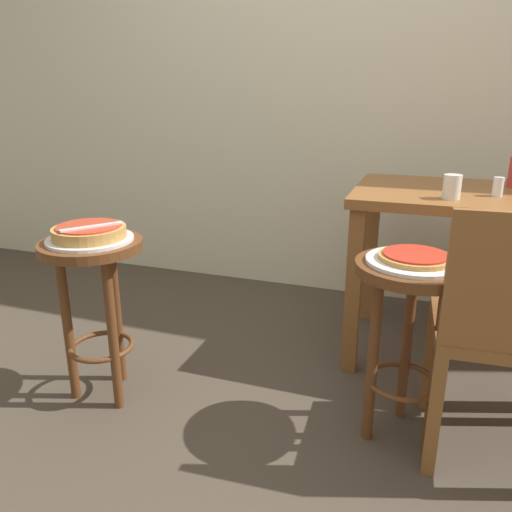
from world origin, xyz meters
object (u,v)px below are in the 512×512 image
(condiment_shaker, at_px, (498,187))
(serving_plate_middle, at_px, (415,261))
(stool_middle, at_px, (410,312))
(pizza_middle, at_px, (415,257))
(serving_plate_foreground, at_px, (90,239))
(pizza_server_knife, at_px, (92,227))
(cup_near_edge, at_px, (452,187))
(pizza_foreground, at_px, (89,232))
(wooden_chair, at_px, (505,330))
(stool_foreground, at_px, (95,284))
(dining_table, at_px, (472,222))

(condiment_shaker, bearing_deg, serving_plate_middle, -114.87)
(stool_middle, distance_m, pizza_middle, 0.19)
(serving_plate_foreground, distance_m, stool_middle, 1.13)
(pizza_server_knife, bearing_deg, serving_plate_middle, -45.08)
(serving_plate_middle, height_order, cup_near_edge, cup_near_edge)
(pizza_foreground, bearing_deg, wooden_chair, 3.67)
(pizza_server_knife, bearing_deg, stool_middle, -45.08)
(serving_plate_foreground, bearing_deg, cup_near_edge, 26.25)
(stool_foreground, bearing_deg, serving_plate_foreground, 0.00)
(stool_foreground, xyz_separation_m, condiment_shaker, (1.38, 0.71, 0.32))
(serving_plate_foreground, height_order, pizza_middle, pizza_middle)
(pizza_foreground, bearing_deg, dining_table, 30.91)
(pizza_middle, height_order, pizza_server_knife, pizza_server_knife)
(stool_middle, relative_size, pizza_server_knife, 2.87)
(stool_foreground, xyz_separation_m, wooden_chair, (1.39, 0.09, 0.00))
(serving_plate_middle, relative_size, pizza_middle, 1.33)
(pizza_foreground, height_order, wooden_chair, wooden_chair)
(pizza_middle, height_order, condiment_shaker, condiment_shaker)
(pizza_middle, bearing_deg, wooden_chair, -8.07)
(stool_middle, xyz_separation_m, wooden_chair, (0.28, -0.04, 0.00))
(serving_plate_middle, xyz_separation_m, pizza_server_knife, (-1.08, -0.15, 0.06))
(pizza_foreground, relative_size, pizza_server_knife, 1.17)
(pizza_middle, relative_size, wooden_chair, 0.27)
(serving_plate_middle, distance_m, condiment_shaker, 0.66)
(pizza_server_knife, bearing_deg, dining_table, -20.75)
(stool_foreground, distance_m, condiment_shaker, 1.59)
(serving_plate_middle, height_order, condiment_shaker, condiment_shaker)
(serving_plate_middle, relative_size, condiment_shaker, 4.08)
(pizza_foreground, bearing_deg, stool_foreground, 0.00)
(cup_near_edge, bearing_deg, dining_table, 61.52)
(condiment_shaker, height_order, pizza_server_knife, condiment_shaker)
(dining_table, xyz_separation_m, pizza_server_knife, (-1.28, -0.81, 0.07))
(serving_plate_foreground, height_order, pizza_server_knife, pizza_server_knife)
(condiment_shaker, xyz_separation_m, wooden_chair, (0.01, -0.62, -0.32))
(serving_plate_middle, relative_size, cup_near_edge, 3.28)
(serving_plate_middle, bearing_deg, stool_foreground, -173.41)
(cup_near_edge, bearing_deg, pizza_middle, -101.92)
(cup_near_edge, xyz_separation_m, pizza_server_knife, (-1.18, -0.62, -0.10))
(pizza_foreground, distance_m, serving_plate_middle, 1.12)
(stool_middle, distance_m, cup_near_edge, 0.58)
(pizza_middle, xyz_separation_m, pizza_server_knife, (-1.08, -0.15, 0.04))
(pizza_server_knife, bearing_deg, cup_near_edge, -25.29)
(stool_foreground, bearing_deg, dining_table, 30.91)
(cup_near_edge, distance_m, pizza_server_knife, 1.34)
(pizza_middle, bearing_deg, cup_near_edge, 78.08)
(pizza_foreground, distance_m, pizza_server_knife, 0.04)
(serving_plate_foreground, bearing_deg, stool_foreground, 0.00)
(stool_foreground, relative_size, serving_plate_foreground, 2.06)
(dining_table, relative_size, pizza_server_knife, 4.41)
(stool_middle, height_order, serving_plate_middle, serving_plate_middle)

